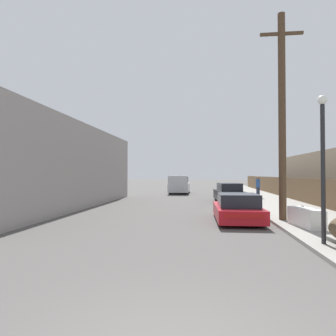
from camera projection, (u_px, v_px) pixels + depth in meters
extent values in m
cube|color=gray|center=(260.00, 197.00, 25.89)|extent=(4.20, 63.00, 0.12)
cube|color=silver|center=(306.00, 218.00, 11.02)|extent=(0.90, 1.80, 0.66)
cube|color=white|center=(306.00, 208.00, 11.03)|extent=(0.86, 1.72, 0.03)
cube|color=#333335|center=(303.00, 206.00, 11.57)|extent=(0.07, 0.20, 0.02)
cube|color=gray|center=(302.00, 207.00, 11.31)|extent=(0.61, 0.18, 0.01)
cube|color=gray|center=(309.00, 209.00, 10.78)|extent=(0.61, 0.18, 0.01)
cube|color=red|center=(237.00, 212.00, 13.07)|extent=(1.93, 4.08, 0.54)
cube|color=black|center=(238.00, 200.00, 12.72)|extent=(1.64, 1.97, 0.54)
cube|color=#B21414|center=(244.00, 216.00, 11.04)|extent=(1.46, 0.05, 0.19)
cylinder|color=black|center=(216.00, 211.00, 14.40)|extent=(0.21, 0.60, 0.60)
cylinder|color=black|center=(251.00, 211.00, 14.23)|extent=(0.21, 0.60, 0.60)
cylinder|color=black|center=(220.00, 218.00, 11.90)|extent=(0.21, 0.60, 0.60)
cylinder|color=black|center=(262.00, 219.00, 11.74)|extent=(0.21, 0.60, 0.60)
cube|color=black|center=(229.00, 195.00, 21.91)|extent=(2.09, 4.53, 0.71)
cube|color=black|center=(229.00, 187.00, 21.74)|extent=(1.69, 2.58, 0.56)
cube|color=#B21414|center=(235.00, 196.00, 19.70)|extent=(1.34, 0.15, 0.25)
cylinder|color=black|center=(216.00, 196.00, 23.29)|extent=(0.25, 0.66, 0.64)
cylinder|color=black|center=(235.00, 196.00, 23.24)|extent=(0.25, 0.66, 0.64)
cylinder|color=black|center=(221.00, 199.00, 20.56)|extent=(0.25, 0.66, 0.64)
cylinder|color=black|center=(243.00, 199.00, 20.52)|extent=(0.25, 0.66, 0.64)
cube|color=silver|center=(180.00, 187.00, 32.33)|extent=(2.08, 5.63, 0.85)
cube|color=silver|center=(179.00, 180.00, 30.81)|extent=(1.93, 2.54, 0.85)
cube|color=black|center=(179.00, 180.00, 30.81)|extent=(1.97, 2.49, 0.47)
cylinder|color=black|center=(187.00, 190.00, 30.50)|extent=(0.27, 0.79, 0.78)
cylinder|color=black|center=(170.00, 190.00, 30.68)|extent=(0.27, 0.79, 0.78)
cylinder|color=black|center=(188.00, 189.00, 33.96)|extent=(0.27, 0.79, 0.78)
cylinder|color=black|center=(173.00, 189.00, 34.14)|extent=(0.27, 0.79, 0.78)
cylinder|color=#4C3826|center=(282.00, 116.00, 12.81)|extent=(0.31, 0.31, 8.88)
cube|color=#4C3826|center=(281.00, 34.00, 12.88)|extent=(1.80, 0.12, 0.12)
cylinder|color=#232326|center=(323.00, 174.00, 8.37)|extent=(0.12, 0.12, 3.90)
sphere|color=white|center=(322.00, 100.00, 8.42)|extent=(0.26, 0.26, 0.26)
cube|color=brown|center=(286.00, 187.00, 24.84)|extent=(0.08, 42.28, 1.65)
cube|color=gray|center=(35.00, 166.00, 18.65)|extent=(7.00, 18.83, 5.08)
cylinder|color=#282D42|center=(258.00, 192.00, 24.68)|extent=(0.28, 0.28, 0.85)
cylinder|color=#2D5193|center=(258.00, 183.00, 24.70)|extent=(0.34, 0.34, 0.67)
sphere|color=#8C664C|center=(258.00, 178.00, 24.71)|extent=(0.25, 0.25, 0.25)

